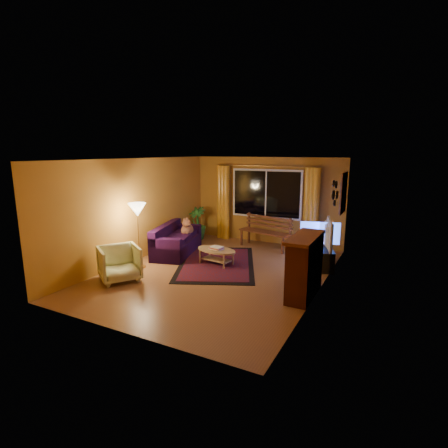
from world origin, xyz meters
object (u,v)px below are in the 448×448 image
at_px(armchair, 119,262).
at_px(floor_lamp, 139,236).
at_px(tv_console, 323,257).
at_px(coffee_table, 216,257).
at_px(sofa, 177,239).
at_px(bench, 265,240).

relative_size(armchair, floor_lamp, 0.53).
bearing_deg(tv_console, floor_lamp, -170.26).
bearing_deg(floor_lamp, coffee_table, 34.82).
bearing_deg(coffee_table, armchair, -125.18).
xyz_separation_m(armchair, floor_lamp, (-0.17, 0.82, 0.36)).
bearing_deg(coffee_table, sofa, 166.39).
bearing_deg(bench, sofa, -127.28).
distance_m(bench, floor_lamp, 3.56).
bearing_deg(coffee_table, floor_lamp, -145.18).
bearing_deg(armchair, floor_lamp, 45.55).
bearing_deg(coffee_table, bench, 74.85).
height_order(bench, tv_console, tv_console).
distance_m(armchair, tv_console, 4.61).
relative_size(sofa, coffee_table, 1.84).
distance_m(floor_lamp, coffee_table, 1.89).
distance_m(sofa, tv_console, 3.73).
distance_m(sofa, coffee_table, 1.42).
distance_m(bench, sofa, 2.44).
relative_size(sofa, floor_lamp, 1.25).
bearing_deg(bench, tv_console, -12.44).
distance_m(bench, tv_console, 1.98).
bearing_deg(sofa, bench, 23.91).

